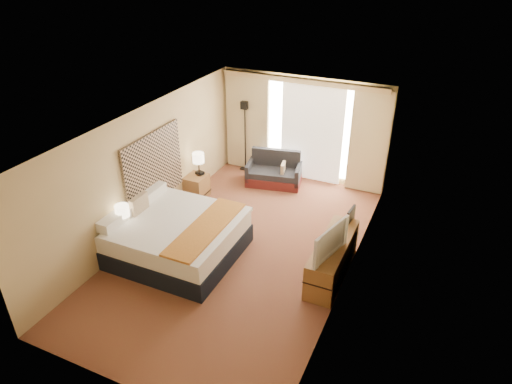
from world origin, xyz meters
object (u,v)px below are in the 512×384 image
at_px(lamp_right, 198,158).
at_px(desk_chair, 343,231).
at_px(nightstand_left, 129,243).
at_px(media_dresser, 332,258).
at_px(bed, 176,236).
at_px(loveseat, 274,174).
at_px(floor_lamp, 245,122).
at_px(lamp_left, 122,211).
at_px(television, 326,239).
at_px(nightstand_right, 197,187).

bearing_deg(lamp_right, desk_chair, -10.89).
distance_m(nightstand_left, lamp_right, 2.67).
xyz_separation_m(media_dresser, bed, (-2.89, -0.65, 0.05)).
relative_size(nightstand_left, loveseat, 0.38).
bearing_deg(floor_lamp, lamp_right, -100.52).
bearing_deg(bed, loveseat, 80.35).
bearing_deg(loveseat, bed, -111.24).
relative_size(nightstand_left, media_dresser, 0.31).
bearing_deg(lamp_right, lamp_left, -92.18).
relative_size(floor_lamp, desk_chair, 1.93).
relative_size(lamp_left, television, 0.55).
distance_m(loveseat, television, 4.00).
relative_size(desk_chair, lamp_right, 1.70).
distance_m(floor_lamp, television, 4.93).
bearing_deg(nightstand_left, lamp_right, 88.78).
distance_m(nightstand_right, floor_lamp, 2.16).
distance_m(lamp_right, television, 4.07).
bearing_deg(floor_lamp, bed, -83.89).
distance_m(bed, lamp_right, 2.37).
bearing_deg(nightstand_right, lamp_left, -90.98).
bearing_deg(television, lamp_right, 77.45).
height_order(bed, floor_lamp, floor_lamp).
relative_size(bed, loveseat, 1.58).
bearing_deg(lamp_right, television, -27.91).
distance_m(nightstand_left, television, 3.78).
relative_size(nightstand_left, floor_lamp, 0.30).
height_order(floor_lamp, lamp_left, floor_lamp).
relative_size(nightstand_right, desk_chair, 0.57).
xyz_separation_m(media_dresser, desk_chair, (-0.03, 0.82, 0.08)).
height_order(nightstand_left, floor_lamp, floor_lamp).
height_order(loveseat, television, television).
bearing_deg(nightstand_left, media_dresser, 15.84).
bearing_deg(floor_lamp, nightstand_right, -101.76).
xyz_separation_m(bed, lamp_right, (-0.75, 2.17, 0.58)).
bearing_deg(nightstand_left, nightstand_right, 90.00).
xyz_separation_m(media_dresser, television, (-0.05, -0.39, 0.64)).
bearing_deg(television, floor_lamp, 56.90).
bearing_deg(lamp_right, media_dresser, -22.63).
xyz_separation_m(nightstand_right, media_dresser, (3.70, -1.45, 0.07)).
xyz_separation_m(nightstand_right, television, (3.65, -1.84, 0.71)).
xyz_separation_m(bed, television, (2.84, 0.26, 0.58)).
distance_m(media_dresser, loveseat, 3.66).
xyz_separation_m(media_dresser, floor_lamp, (-3.31, 3.30, 0.96)).
bearing_deg(desk_chair, nightstand_right, 175.65).
distance_m(nightstand_left, loveseat, 4.14).
distance_m(media_dresser, lamp_right, 4.00).
relative_size(media_dresser, bed, 0.79).
xyz_separation_m(bed, lamp_left, (-0.85, -0.40, 0.57)).
xyz_separation_m(nightstand_right, bed, (0.81, -2.10, 0.13)).
bearing_deg(bed, desk_chair, 27.23).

